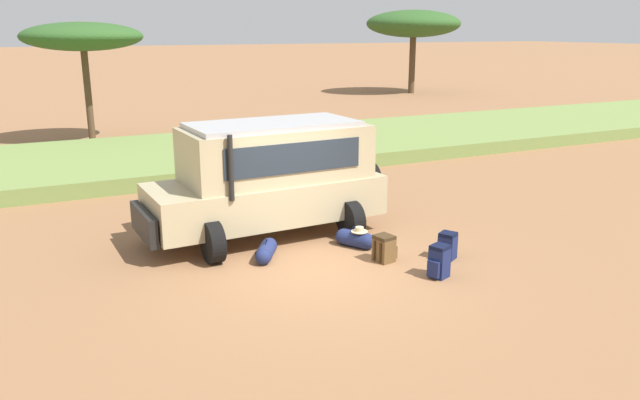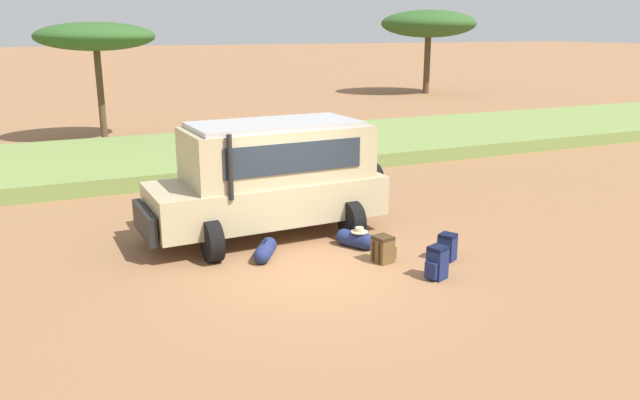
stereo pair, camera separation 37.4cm
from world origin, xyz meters
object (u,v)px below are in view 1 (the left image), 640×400
at_px(safari_vehicle, 270,177).
at_px(acacia_tree_right_mid, 414,24).
at_px(duffel_bag_low_black_case, 355,239).
at_px(backpack_near_rear_wheel, 384,248).
at_px(duffel_bag_soft_canvas, 266,251).
at_px(backpack_beside_front_wheel, 439,262).
at_px(backpack_cluster_center, 447,246).
at_px(acacia_tree_centre_back, 83,37).

distance_m(safari_vehicle, acacia_tree_right_mid, 31.58).
bearing_deg(duffel_bag_low_black_case, acacia_tree_right_mid, 53.87).
height_order(backpack_near_rear_wheel, duffel_bag_soft_canvas, backpack_near_rear_wheel).
distance_m(safari_vehicle, backpack_beside_front_wheel, 4.08).
distance_m(backpack_cluster_center, duffel_bag_low_black_case, 1.87).
height_order(backpack_cluster_center, acacia_tree_right_mid, acacia_tree_right_mid).
relative_size(safari_vehicle, duffel_bag_soft_canvas, 6.34).
bearing_deg(backpack_near_rear_wheel, acacia_tree_centre_back, 101.85).
xyz_separation_m(backpack_beside_front_wheel, backpack_cluster_center, (0.70, 0.69, -0.04)).
xyz_separation_m(duffel_bag_soft_canvas, acacia_tree_right_mid, (20.62, 25.51, 4.42)).
distance_m(backpack_near_rear_wheel, acacia_tree_right_mid, 32.78).
bearing_deg(duffel_bag_low_black_case, duffel_bag_soft_canvas, 175.02).
bearing_deg(acacia_tree_right_mid, backpack_beside_front_wheel, -123.25).
distance_m(duffel_bag_low_black_case, acacia_tree_right_mid, 32.09).
bearing_deg(safari_vehicle, duffel_bag_soft_canvas, -115.51).
bearing_deg(backpack_cluster_center, backpack_near_rear_wheel, 159.72).
xyz_separation_m(safari_vehicle, backpack_cluster_center, (2.52, -2.83, -1.04)).
xyz_separation_m(backpack_cluster_center, backpack_near_rear_wheel, (-1.15, 0.43, -0.00)).
xyz_separation_m(safari_vehicle, backpack_beside_front_wheel, (1.82, -3.52, -1.00)).
relative_size(safari_vehicle, acacia_tree_centre_back, 1.19).
distance_m(backpack_near_rear_wheel, duffel_bag_low_black_case, 0.95).
height_order(backpack_near_rear_wheel, acacia_tree_centre_back, acacia_tree_centre_back).
distance_m(backpack_beside_front_wheel, backpack_near_rear_wheel, 1.20).
relative_size(backpack_near_rear_wheel, acacia_tree_right_mid, 0.08).
bearing_deg(backpack_beside_front_wheel, safari_vehicle, 117.30).
distance_m(backpack_cluster_center, backpack_near_rear_wheel, 1.23).
height_order(backpack_beside_front_wheel, backpack_cluster_center, backpack_beside_front_wheel).
height_order(backpack_beside_front_wheel, acacia_tree_right_mid, acacia_tree_right_mid).
relative_size(duffel_bag_soft_canvas, acacia_tree_centre_back, 0.19).
bearing_deg(acacia_tree_centre_back, duffel_bag_low_black_case, -77.83).
relative_size(backpack_beside_front_wheel, duffel_bag_soft_canvas, 0.71).
height_order(backpack_cluster_center, duffel_bag_soft_canvas, backpack_cluster_center).
bearing_deg(safari_vehicle, acacia_tree_right_mid, 50.45).
bearing_deg(backpack_beside_front_wheel, backpack_cluster_center, 44.27).
distance_m(duffel_bag_soft_canvas, acacia_tree_centre_back, 15.69).
distance_m(safari_vehicle, backpack_near_rear_wheel, 2.95).
relative_size(duffel_bag_low_black_case, acacia_tree_centre_back, 0.18).
xyz_separation_m(acacia_tree_centre_back, acacia_tree_right_mid, (22.04, 10.36, 0.60)).
bearing_deg(backpack_beside_front_wheel, duffel_bag_low_black_case, 105.18).
height_order(safari_vehicle, backpack_near_rear_wheel, safari_vehicle).
height_order(safari_vehicle, acacia_tree_right_mid, acacia_tree_right_mid).
relative_size(backpack_cluster_center, backpack_near_rear_wheel, 1.02).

